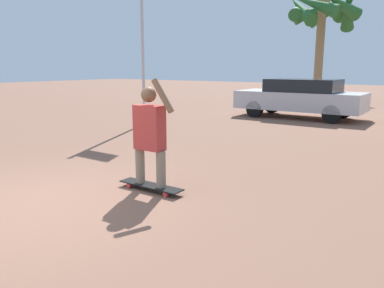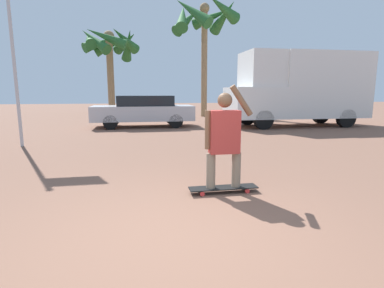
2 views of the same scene
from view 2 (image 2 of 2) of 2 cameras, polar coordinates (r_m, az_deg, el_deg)
ground_plane at (r=3.34m, az=-3.00°, el=-17.85°), size 80.00×80.00×0.00m
skateboard at (r=4.75m, az=5.98°, el=-8.31°), size 1.08×0.24×0.09m
person_skateboarder at (r=4.56m, az=6.15°, el=1.66°), size 0.74×0.22×1.58m
camper_van at (r=14.73m, az=19.88°, el=10.15°), size 6.29×2.17×3.30m
parked_car_silver at (r=13.75m, az=-9.19°, el=6.36°), size 4.46×1.83×1.40m
palm_tree_near_van at (r=20.11m, az=2.25°, el=22.64°), size 4.36×4.48×7.28m
palm_tree_center_background at (r=23.04m, az=-15.30°, el=17.82°), size 4.31×4.34×6.06m
flagpole at (r=9.98m, az=-30.56°, el=17.41°), size 1.04×0.12×5.24m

